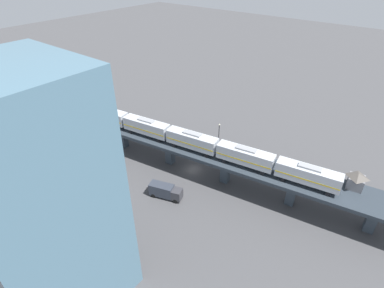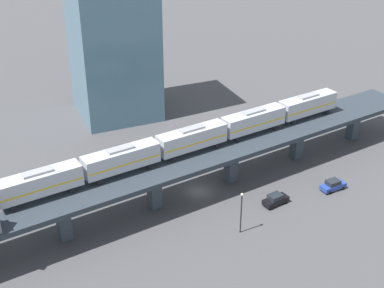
% 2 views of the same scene
% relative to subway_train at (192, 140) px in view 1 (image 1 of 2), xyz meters
% --- Properties ---
extents(ground_plane, '(400.00, 400.00, 0.00)m').
position_rel_subway_train_xyz_m(ground_plane, '(1.30, 0.76, -9.58)').
color(ground_plane, '#424244').
extents(elevated_viaduct, '(22.62, 92.19, 7.04)m').
position_rel_subway_train_xyz_m(elevated_viaduct, '(1.32, 0.60, -3.52)').
color(elevated_viaduct, '#283039').
rests_on(elevated_viaduct, ground).
extents(subway_train, '(12.48, 62.08, 4.45)m').
position_rel_subway_train_xyz_m(subway_train, '(0.00, 0.00, 0.00)').
color(subway_train, '#ADB2BA').
rests_on(subway_train, elevated_viaduct).
extents(signal_hut, '(3.68, 3.68, 3.40)m').
position_rel_subway_train_xyz_m(signal_hut, '(8.96, -32.45, -0.74)').
color(signal_hut, slate).
rests_on(signal_hut, elevated_viaduct).
extents(street_car_blue, '(2.24, 4.54, 1.89)m').
position_rel_subway_train_xyz_m(street_car_blue, '(9.88, 21.59, -8.64)').
color(street_car_blue, '#233D93').
rests_on(street_car_blue, ground).
extents(street_car_black, '(2.58, 4.66, 1.89)m').
position_rel_subway_train_xyz_m(street_car_black, '(9.72, 10.45, -8.64)').
color(street_car_black, black).
rests_on(street_car_black, ground).
extents(delivery_truck, '(4.36, 7.54, 3.20)m').
position_rel_subway_train_xyz_m(delivery_truck, '(-9.94, -0.47, -7.82)').
color(delivery_truck, '#333338').
rests_on(delivery_truck, ground).
extents(street_lamp, '(0.44, 0.44, 6.94)m').
position_rel_subway_train_xyz_m(street_lamp, '(13.96, 1.77, -5.47)').
color(street_lamp, black).
rests_on(street_lamp, ground).
extents(warehouse_building, '(29.82, 14.64, 6.80)m').
position_rel_subway_train_xyz_m(warehouse_building, '(-5.38, 72.67, -6.17)').
color(warehouse_building, beige).
rests_on(warehouse_building, ground).
extents(office_tower, '(16.00, 16.00, 36.00)m').
position_rel_subway_train_xyz_m(office_tower, '(-34.68, -2.65, 8.42)').
color(office_tower, slate).
rests_on(office_tower, ground).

